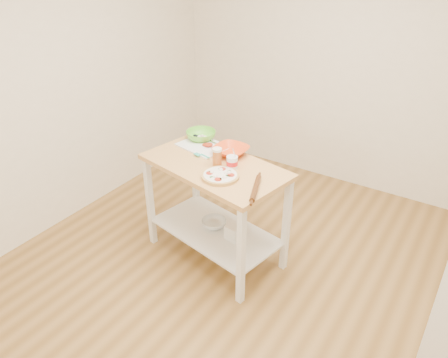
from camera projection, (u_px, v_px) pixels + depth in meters
room_shell at (239, 141)px, 2.75m from camera, size 4.04×4.54×2.74m
prep_island at (215, 191)px, 3.56m from camera, size 1.26×0.85×0.90m
pizza at (220, 175)px, 3.25m from camera, size 0.29×0.29×0.05m
cutting_board at (203, 145)px, 3.72m from camera, size 0.45×0.37×0.04m
spatula at (202, 155)px, 3.54m from camera, size 0.16×0.05×0.01m
knife at (202, 138)px, 3.83m from camera, size 0.27×0.05×0.01m
orange_bowl at (231, 151)px, 3.57m from camera, size 0.29×0.29×0.07m
green_bowl at (201, 135)px, 3.83m from camera, size 0.35×0.35×0.08m
beer_pint at (217, 157)px, 3.38m from camera, size 0.08×0.08×0.15m
yogurt_tub at (232, 163)px, 3.35m from camera, size 0.09×0.09×0.19m
rolling_pin at (256, 188)px, 3.08m from camera, size 0.16×0.33×0.04m
shelf_glass_bowl at (214, 223)px, 3.78m from camera, size 0.27×0.27×0.07m
shelf_bin at (234, 232)px, 3.63m from camera, size 0.15×0.15×0.13m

